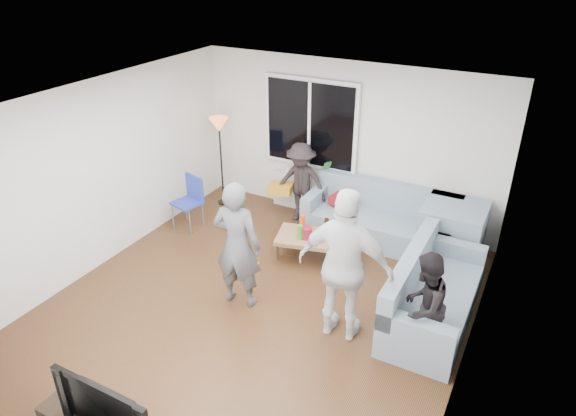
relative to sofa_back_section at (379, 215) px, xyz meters
The scene contains 30 objects.
floor 2.44m from the sofa_back_section, 109.22° to the right, with size 5.00×5.50×0.04m, color #56351C.
ceiling 3.26m from the sofa_back_section, 109.22° to the right, with size 5.00×5.50×0.04m, color white.
wall_back 1.28m from the sofa_back_section, 147.71° to the left, with size 5.00×0.04×2.60m, color silver.
wall_front 5.18m from the sofa_back_section, 98.92° to the right, with size 5.00×0.04×2.60m, color silver.
wall_left 4.11m from the sofa_back_section, 145.57° to the right, with size 0.04×5.50×2.60m, color silver.
wall_right 2.98m from the sofa_back_section, 52.71° to the right, with size 0.04×5.50×2.60m, color silver.
window_frame 1.84m from the sofa_back_section, 163.20° to the left, with size 1.62×0.06×1.47m, color white.
window_glass 1.83m from the sofa_back_section, 164.72° to the left, with size 1.50×0.02×1.35m, color black.
window_mullion 1.83m from the sofa_back_section, 165.11° to the left, with size 0.05×0.03×1.35m, color white.
radiator 1.45m from the sofa_back_section, 164.72° to the left, with size 1.30×0.12×0.62m, color silver.
potted_plant 1.19m from the sofa_back_section, 161.78° to the left, with size 0.21×0.17×0.39m, color #2A6B2F.
vase 1.81m from the sofa_back_section, 168.71° to the left, with size 0.15×0.15×0.16m, color silver.
sofa_back_section is the anchor object (origin of this frame).
sofa_right_section 1.93m from the sofa_back_section, 50.43° to the right, with size 0.85×2.00×0.85m, color gray, non-canonical shape.
sofa_corner 1.10m from the sofa_back_section, ahead, with size 0.85×0.85×0.85m, color gray.
cushion_yellow 1.71m from the sofa_back_section, behind, with size 0.38×0.32×0.14m, color orange.
cushion_red 0.64m from the sofa_back_section, behind, with size 0.36×0.30×0.13m, color maroon.
coffee_table 1.18m from the sofa_back_section, 121.37° to the right, with size 1.10×0.60×0.40m, color #906946.
pitcher 1.30m from the sofa_back_section, 123.02° to the right, with size 0.17×0.17×0.17m, color maroon.
side_chair 3.04m from the sofa_back_section, 159.34° to the right, with size 0.40×0.40×0.86m, color #2536A0, non-canonical shape.
floor_lamp 2.86m from the sofa_back_section, behind, with size 0.32×0.32×1.56m, color orange, non-canonical shape.
player_left 2.58m from the sofa_back_section, 114.42° to the right, with size 0.62×0.40×1.69m, color #4A4A4F.
player_right 2.35m from the sofa_back_section, 81.31° to the right, with size 1.10×0.46×1.88m, color silver.
spectator_right 2.49m from the sofa_back_section, 60.31° to the right, with size 0.63×0.49×1.29m, color black.
spectator_back 1.38m from the sofa_back_section, behind, with size 0.87×0.50×1.35m, color black.
television 4.83m from the sofa_back_section, 98.43° to the right, with size 1.01×0.13×0.58m, color black.
bottle_c 0.96m from the sofa_back_section, 123.72° to the right, with size 0.07×0.07×0.21m, color black.
bottle_e 0.95m from the sofa_back_section, 106.41° to the right, with size 0.07×0.07×0.20m, color black.
bottle_a 1.25m from the sofa_back_section, 133.77° to the right, with size 0.07×0.07×0.23m, color #ED480D.
bottle_b 1.40m from the sofa_back_section, 123.74° to the right, with size 0.08×0.08×0.22m, color green.
Camera 1 is at (2.81, -4.49, 4.15)m, focal length 32.06 mm.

